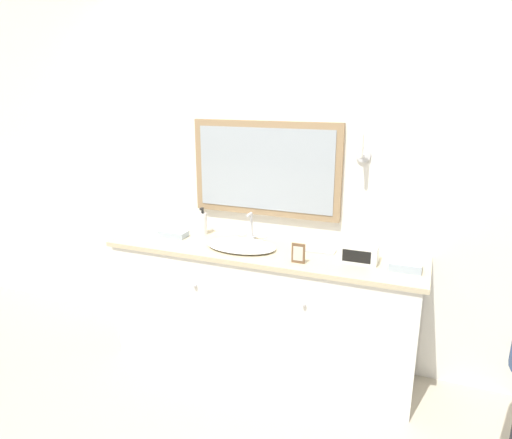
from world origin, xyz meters
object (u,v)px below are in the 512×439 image
at_px(sink_basin, 242,245).
at_px(appliance_box, 358,253).
at_px(soap_bottle, 203,223).
at_px(picture_frame, 298,253).

xyz_separation_m(sink_basin, appliance_box, (0.76, 0.03, 0.04)).
relative_size(soap_bottle, picture_frame, 1.60).
bearing_deg(appliance_box, sink_basin, -177.77).
xyz_separation_m(sink_basin, soap_bottle, (-0.38, 0.17, 0.06)).
distance_m(soap_bottle, picture_frame, 0.85).
relative_size(soap_bottle, appliance_box, 0.85).
bearing_deg(sink_basin, appliance_box, 2.23).
bearing_deg(sink_basin, soap_bottle, 156.09).
xyz_separation_m(appliance_box, picture_frame, (-0.33, -0.15, 0.01)).
bearing_deg(picture_frame, soap_bottle, 159.97).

